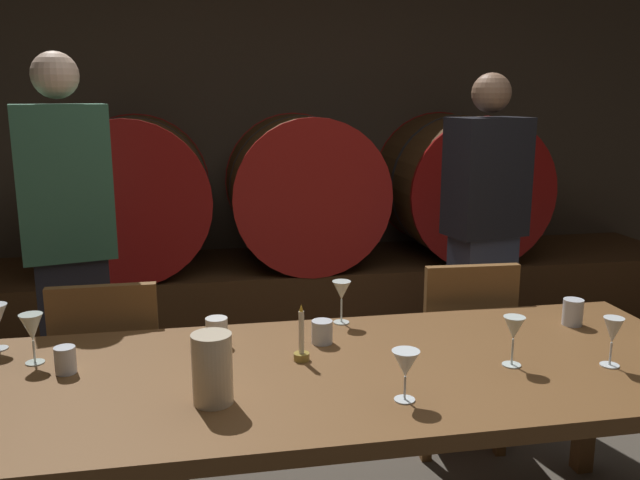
{
  "coord_description": "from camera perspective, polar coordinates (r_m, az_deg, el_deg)",
  "views": [
    {
      "loc": [
        -0.69,
        -1.92,
        1.58
      ],
      "look_at": [
        -0.22,
        0.59,
        1.02
      ],
      "focal_mm": 37.58,
      "sensor_mm": 36.0,
      "label": 1
    }
  ],
  "objects": [
    {
      "name": "back_wall",
      "position": [
        4.98,
        -2.61,
        8.38
      ],
      "size": [
        5.9,
        0.24,
        2.45
      ],
      "primitive_type": "cube",
      "color": "#473A2D",
      "rests_on": "ground"
    },
    {
      "name": "barrel_shelf",
      "position": [
        4.62,
        -1.53,
        -4.49
      ],
      "size": [
        5.31,
        0.9,
        0.47
      ],
      "primitive_type": "cube",
      "color": "#4C2D16",
      "rests_on": "ground"
    },
    {
      "name": "wine_barrel_left",
      "position": [
        4.43,
        -15.64,
        3.8
      ],
      "size": [
        0.98,
        0.91,
        0.98
      ],
      "color": "brown",
      "rests_on": "barrel_shelf"
    },
    {
      "name": "wine_barrel_center",
      "position": [
        4.47,
        -1.51,
        4.33
      ],
      "size": [
        0.98,
        0.91,
        0.98
      ],
      "color": "brown",
      "rests_on": "barrel_shelf"
    },
    {
      "name": "wine_barrel_right",
      "position": [
        4.76,
        11.69,
        4.59
      ],
      "size": [
        0.98,
        0.91,
        0.98
      ],
      "color": "#513319",
      "rests_on": "barrel_shelf"
    },
    {
      "name": "dining_table",
      "position": [
        2.18,
        1.45,
        -12.34
      ],
      "size": [
        2.48,
        0.94,
        0.73
      ],
      "color": "brown",
      "rests_on": "ground"
    },
    {
      "name": "chair_left",
      "position": [
        2.85,
        -17.38,
        -10.71
      ],
      "size": [
        0.4,
        0.4,
        0.88
      ],
      "rotation": [
        0.0,
        0.0,
        3.15
      ],
      "color": "brown",
      "rests_on": "ground"
    },
    {
      "name": "chair_right",
      "position": [
        3.06,
        11.84,
        -8.74
      ],
      "size": [
        0.42,
        0.42,
        0.88
      ],
      "rotation": [
        0.0,
        0.0,
        3.09
      ],
      "color": "brown",
      "rests_on": "ground"
    },
    {
      "name": "guest_left",
      "position": [
        3.13,
        -20.54,
        -0.98
      ],
      "size": [
        0.43,
        0.32,
        1.75
      ],
      "rotation": [
        0.0,
        0.0,
        3.38
      ],
      "color": "black",
      "rests_on": "ground"
    },
    {
      "name": "guest_right",
      "position": [
        3.51,
        13.75,
        0.18
      ],
      "size": [
        0.42,
        0.32,
        1.67
      ],
      "rotation": [
        0.0,
        0.0,
        3.36
      ],
      "color": "#33384C",
      "rests_on": "ground"
    },
    {
      "name": "candle_left",
      "position": [
        2.19,
        -1.59,
        -8.95
      ],
      "size": [
        0.05,
        0.05,
        0.19
      ],
      "color": "olive",
      "rests_on": "dining_table"
    },
    {
      "name": "pitcher",
      "position": [
        1.92,
        -9.16,
        -10.76
      ],
      "size": [
        0.11,
        0.11,
        0.2
      ],
      "color": "beige",
      "rests_on": "dining_table"
    },
    {
      "name": "wine_glass_left",
      "position": [
        2.33,
        -23.33,
        -6.95
      ],
      "size": [
        0.07,
        0.07,
        0.17
      ],
      "color": "silver",
      "rests_on": "dining_table"
    },
    {
      "name": "wine_glass_center_left",
      "position": [
        2.51,
        1.85,
        -4.44
      ],
      "size": [
        0.07,
        0.07,
        0.16
      ],
      "color": "silver",
      "rests_on": "dining_table"
    },
    {
      "name": "wine_glass_center_right",
      "position": [
        1.92,
        7.3,
        -10.5
      ],
      "size": [
        0.08,
        0.08,
        0.15
      ],
      "color": "white",
      "rests_on": "dining_table"
    },
    {
      "name": "wine_glass_right",
      "position": [
        2.21,
        16.17,
        -7.35
      ],
      "size": [
        0.07,
        0.07,
        0.16
      ],
      "color": "silver",
      "rests_on": "dining_table"
    },
    {
      "name": "wine_glass_far_right",
      "position": [
        2.32,
        23.66,
        -7.18
      ],
      "size": [
        0.06,
        0.06,
        0.16
      ],
      "color": "white",
      "rests_on": "dining_table"
    },
    {
      "name": "cup_far_left",
      "position": [
        2.25,
        -20.87,
        -9.53
      ],
      "size": [
        0.06,
        0.06,
        0.08
      ],
      "primitive_type": "cylinder",
      "color": "silver",
      "rests_on": "dining_table"
    },
    {
      "name": "cup_center_left",
      "position": [
        2.35,
        -8.78,
        -7.69
      ],
      "size": [
        0.08,
        0.08,
        0.1
      ],
      "primitive_type": "cylinder",
      "color": "white",
      "rests_on": "dining_table"
    },
    {
      "name": "cup_center_right",
      "position": [
        2.34,
        0.18,
        -7.83
      ],
      "size": [
        0.07,
        0.07,
        0.08
      ],
      "primitive_type": "cylinder",
      "color": "silver",
      "rests_on": "dining_table"
    },
    {
      "name": "cup_far_right",
      "position": [
        2.68,
        20.72,
        -5.76
      ],
      "size": [
        0.07,
        0.07,
        0.1
      ],
      "primitive_type": "cylinder",
      "color": "silver",
      "rests_on": "dining_table"
    }
  ]
}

